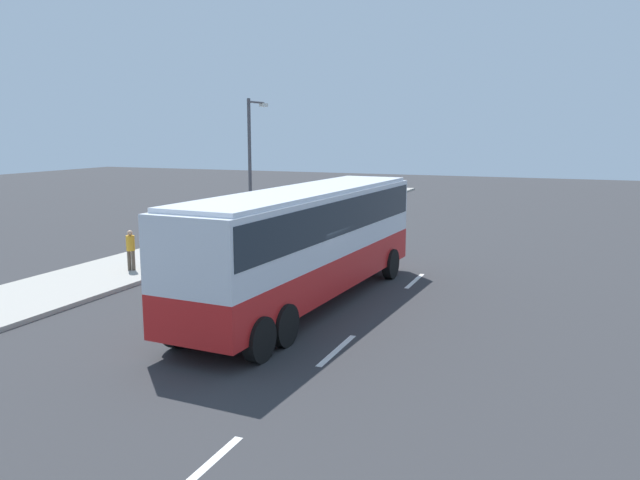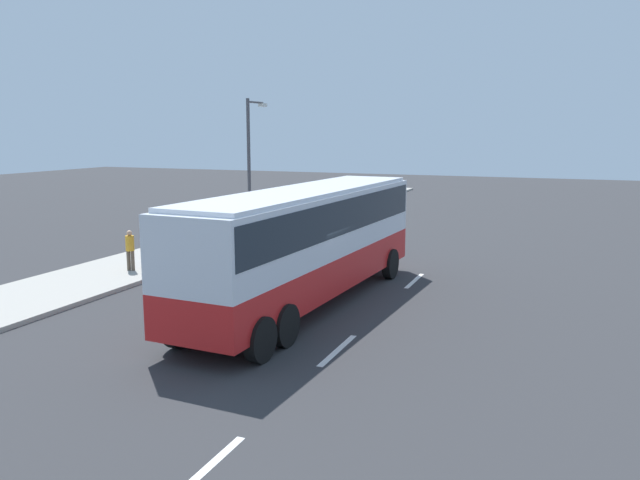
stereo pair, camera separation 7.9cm
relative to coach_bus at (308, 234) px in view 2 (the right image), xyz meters
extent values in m
plane|color=#333335|center=(-0.08, -0.03, -2.24)|extent=(120.00, 120.00, 0.00)
cube|color=#A8A399|center=(-0.08, 8.52, -2.17)|extent=(80.00, 4.00, 0.15)
cube|color=white|center=(-9.54, -2.32, -2.24)|extent=(2.40, 0.16, 0.01)
cube|color=white|center=(-3.50, -2.32, -2.24)|extent=(2.40, 0.16, 0.01)
cube|color=white|center=(4.39, -2.32, -2.24)|extent=(2.40, 0.16, 0.01)
cube|color=red|center=(0.00, 0.00, -1.14)|extent=(12.28, 3.05, 1.10)
cube|color=silver|center=(0.00, 0.00, 0.33)|extent=(12.28, 3.05, 1.86)
cube|color=#1E2833|center=(0.00, 0.00, 0.60)|extent=(12.04, 3.07, 1.02)
cube|color=#1E2833|center=(6.03, -0.30, 0.43)|extent=(0.23, 2.25, 1.49)
cube|color=silver|center=(0.00, 0.00, 1.32)|extent=(11.78, 2.88, 0.12)
cylinder|color=black|center=(4.54, 0.95, -1.69)|extent=(1.11, 0.35, 1.10)
cylinder|color=black|center=(4.43, -1.40, -1.69)|extent=(1.11, 0.35, 1.10)
cylinder|color=black|center=(-3.62, 1.36, -1.69)|extent=(1.11, 0.35, 1.10)
cylinder|color=black|center=(-3.74, -0.99, -1.69)|extent=(1.11, 0.35, 1.10)
cylinder|color=black|center=(-4.82, 1.42, -1.69)|extent=(1.11, 0.35, 1.10)
cylinder|color=black|center=(-4.93, -0.93, -1.69)|extent=(1.11, 0.35, 1.10)
cylinder|color=brown|center=(1.34, 7.97, -1.71)|extent=(0.14, 0.14, 0.76)
cylinder|color=brown|center=(1.38, 7.81, -1.71)|extent=(0.14, 0.14, 0.76)
cylinder|color=gold|center=(1.36, 7.89, -1.05)|extent=(0.32, 0.32, 0.57)
sphere|color=tan|center=(1.36, 7.89, -0.66)|extent=(0.21, 0.21, 0.21)
cylinder|color=brown|center=(6.30, 8.32, -1.71)|extent=(0.14, 0.14, 0.77)
cylinder|color=brown|center=(6.37, 8.17, -1.71)|extent=(0.14, 0.14, 0.77)
cylinder|color=#2672B2|center=(6.33, 8.25, -1.03)|extent=(0.32, 0.32, 0.58)
sphere|color=brown|center=(6.33, 8.25, -0.64)|extent=(0.21, 0.21, 0.21)
cylinder|color=#47474C|center=(8.66, 6.74, 1.26)|extent=(0.16, 0.16, 6.71)
cylinder|color=#47474C|center=(9.40, 6.74, 4.46)|extent=(1.48, 0.10, 0.10)
cube|color=silver|center=(10.14, 6.74, 4.36)|extent=(0.50, 0.24, 0.16)
camera|label=1|loc=(-17.30, -7.58, 3.09)|focal=35.08mm
camera|label=2|loc=(-17.33, -7.51, 3.09)|focal=35.08mm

